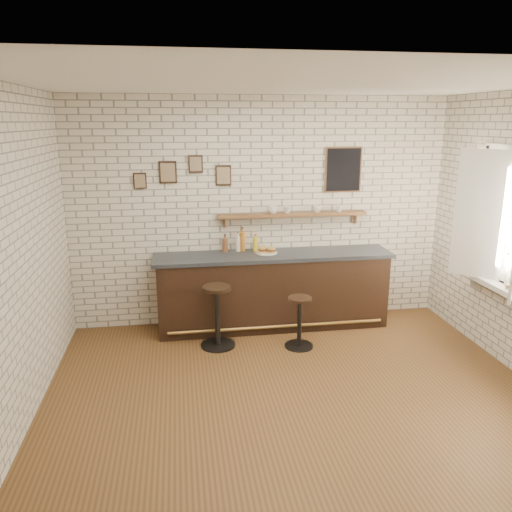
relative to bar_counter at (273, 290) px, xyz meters
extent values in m
plane|color=brown|center=(-0.11, -1.70, -0.51)|extent=(5.00, 5.00, 0.00)
cube|color=black|center=(0.00, 0.00, -0.03)|extent=(3.00, 0.58, 0.96)
cube|color=#2D333A|center=(0.00, 0.00, 0.48)|extent=(3.10, 0.62, 0.05)
cylinder|color=olive|center=(0.00, -0.32, -0.39)|extent=(2.79, 0.04, 0.04)
cylinder|color=white|center=(-0.09, 0.04, 0.51)|extent=(0.28, 0.28, 0.01)
cylinder|color=#C58A45|center=(-0.03, 0.07, 0.52)|extent=(0.05, 0.05, 0.00)
cylinder|color=#C58A45|center=(-0.06, 0.03, 0.52)|extent=(0.05, 0.05, 0.00)
cylinder|color=#C58A45|center=(-0.20, 0.10, 0.52)|extent=(0.06, 0.06, 0.00)
cylinder|color=#C58A45|center=(-0.04, 0.09, 0.52)|extent=(0.06, 0.06, 0.00)
cylinder|color=#C58A45|center=(-0.21, 0.00, 0.52)|extent=(0.06, 0.06, 0.00)
cylinder|color=#C58A45|center=(-0.04, 0.05, 0.52)|extent=(0.04, 0.04, 0.00)
cylinder|color=#C58A45|center=(-0.09, -0.02, 0.52)|extent=(0.05, 0.05, 0.00)
cylinder|color=#C58A45|center=(-0.21, -0.02, 0.52)|extent=(0.04, 0.04, 0.00)
cylinder|color=#C58A45|center=(-0.23, 0.05, 0.52)|extent=(0.05, 0.05, 0.00)
cylinder|color=#C58A45|center=(-0.05, 0.00, 0.52)|extent=(0.06, 0.06, 0.00)
cylinder|color=brown|center=(-0.61, 0.19, 0.59)|extent=(0.07, 0.07, 0.18)
cylinder|color=brown|center=(-0.61, 0.19, 0.71)|extent=(0.03, 0.03, 0.04)
cylinder|color=black|center=(-0.61, 0.19, 0.73)|extent=(0.03, 0.03, 0.01)
cylinder|color=beige|center=(-0.44, 0.19, 0.61)|extent=(0.07, 0.07, 0.21)
cylinder|color=beige|center=(-0.44, 0.19, 0.73)|extent=(0.02, 0.02, 0.05)
cylinder|color=black|center=(-0.44, 0.19, 0.76)|extent=(0.03, 0.03, 0.01)
cylinder|color=#A9681B|center=(-0.38, 0.19, 0.63)|extent=(0.08, 0.08, 0.25)
cylinder|color=#A9681B|center=(-0.38, 0.19, 0.78)|extent=(0.03, 0.03, 0.06)
cylinder|color=black|center=(-0.38, 0.19, 0.82)|extent=(0.03, 0.03, 0.01)
cylinder|color=gold|center=(-0.21, 0.19, 0.59)|extent=(0.07, 0.07, 0.17)
cylinder|color=gold|center=(-0.21, 0.19, 0.69)|extent=(0.03, 0.03, 0.03)
cylinder|color=maroon|center=(-0.21, 0.19, 0.71)|extent=(0.04, 0.04, 0.01)
cylinder|color=black|center=(-0.78, -0.51, -0.50)|extent=(0.43, 0.43, 0.02)
cylinder|color=black|center=(-0.78, -0.51, -0.13)|extent=(0.06, 0.06, 0.71)
cylinder|color=black|center=(-0.78, -0.51, 0.24)|extent=(0.43, 0.43, 0.04)
cylinder|color=black|center=(0.20, -0.68, -0.50)|extent=(0.35, 0.35, 0.02)
cylinder|color=black|center=(0.20, -0.68, -0.20)|extent=(0.05, 0.05, 0.59)
cylinder|color=black|center=(0.20, -0.68, 0.11)|extent=(0.36, 0.36, 0.04)
cube|color=brown|center=(0.29, 0.20, 0.97)|extent=(2.00, 0.18, 0.04)
cube|color=brown|center=(-0.61, 0.27, 0.89)|extent=(0.03, 0.04, 0.16)
cube|color=brown|center=(1.19, 0.27, 0.89)|extent=(0.03, 0.04, 0.16)
imported|color=white|center=(0.03, 0.20, 1.04)|extent=(0.17, 0.17, 0.10)
imported|color=white|center=(0.22, 0.20, 1.04)|extent=(0.14, 0.14, 0.09)
imported|color=white|center=(0.63, 0.20, 1.04)|extent=(0.13, 0.13, 0.09)
imported|color=white|center=(0.93, 0.20, 1.03)|extent=(0.12, 0.12, 0.08)
cube|color=black|center=(-1.31, 0.28, 1.54)|extent=(0.22, 0.02, 0.28)
cube|color=black|center=(-0.96, 0.28, 1.64)|extent=(0.18, 0.02, 0.22)
cube|color=black|center=(-0.61, 0.28, 1.49)|extent=(0.20, 0.02, 0.26)
cube|color=black|center=(-1.66, 0.28, 1.44)|extent=(0.16, 0.02, 0.20)
cube|color=black|center=(0.99, 0.28, 1.54)|extent=(0.46, 0.02, 0.56)
cube|color=white|center=(2.29, -1.40, 0.39)|extent=(0.20, 1.35, 0.06)
cube|color=white|center=(2.36, -1.40, 0.39)|extent=(0.05, 1.30, 0.06)
cube|color=white|center=(2.36, -0.80, 1.14)|extent=(0.05, 0.06, 1.50)
cube|color=white|center=(2.21, -1.10, 1.14)|extent=(0.40, 0.46, 1.46)
imported|color=tan|center=(2.27, -1.62, 0.43)|extent=(0.16, 0.21, 0.02)
imported|color=tan|center=(2.27, -1.61, 0.45)|extent=(0.19, 0.25, 0.02)
camera|label=1|loc=(-1.20, -6.15, 2.17)|focal=35.00mm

